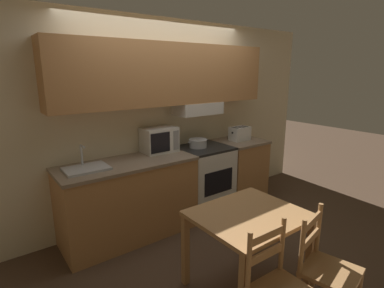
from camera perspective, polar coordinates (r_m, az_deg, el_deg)
ground_plane at (r=4.33m, az=-5.10°, el=-12.41°), size 16.00×16.00×0.00m
wall_back at (r=3.85m, az=-4.90°, el=8.66°), size 5.28×0.38×2.55m
lower_counter_main at (r=3.61m, az=-11.86°, el=-10.29°), size 1.56×0.64×0.91m
lower_counter_right_stub at (r=4.59m, az=8.89°, el=-4.83°), size 0.67×0.64×0.91m
stove_range at (r=4.16m, az=2.26°, el=-6.66°), size 0.67×0.62×0.91m
cooking_pot at (r=3.99m, az=1.14°, el=0.22°), size 0.33×0.25×0.11m
microwave at (r=3.77m, az=-6.25°, el=0.80°), size 0.42×0.29×0.31m
toaster at (r=4.45m, az=9.07°, el=2.00°), size 0.30×0.19×0.20m
sink_basin at (r=3.29m, az=-19.51°, el=-4.33°), size 0.44×0.32×0.25m
dining_table at (r=2.73m, az=10.66°, el=-14.85°), size 0.91×0.79×0.72m
chair_right_of_table at (r=2.66m, az=24.12°, el=-21.10°), size 0.45×0.45×0.89m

